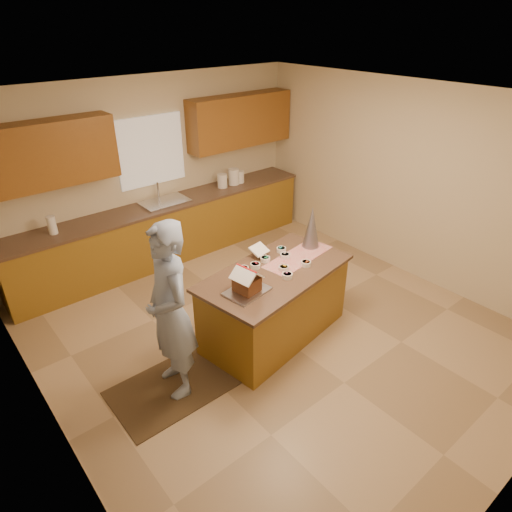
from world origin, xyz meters
name	(u,v)px	position (x,y,z in m)	size (l,w,h in m)	color
floor	(273,331)	(0.00, 0.00, 0.00)	(5.50, 5.50, 0.00)	tan
ceiling	(278,101)	(0.00, 0.00, 2.70)	(5.50, 5.50, 0.00)	silver
wall_back	(152,170)	(0.00, 2.75, 1.35)	(5.50, 5.50, 0.00)	beige
wall_left	(32,322)	(-2.50, 0.00, 1.35)	(5.50, 5.50, 0.00)	beige
wall_right	(408,182)	(2.50, 0.00, 1.35)	(5.50, 5.50, 0.00)	beige
stone_accent	(76,391)	(-2.48, -0.80, 1.25)	(2.50, 2.50, 0.00)	gray
window_curtain	(151,151)	(0.00, 2.72, 1.65)	(1.05, 0.03, 1.00)	white
back_counter_base	(168,232)	(0.00, 2.45, 0.44)	(4.80, 0.60, 0.88)	brown
back_counter_top	(165,204)	(0.00, 2.45, 0.90)	(4.85, 0.63, 0.04)	brown
upper_cabinet_left	(40,156)	(-1.55, 2.57, 1.90)	(1.85, 0.35, 0.80)	#945C1F
upper_cabinet_right	(240,121)	(1.55, 2.57, 1.90)	(1.85, 0.35, 0.80)	#945C1F
sink	(165,205)	(0.00, 2.45, 0.89)	(0.70, 0.45, 0.12)	silver
faucet	(158,191)	(0.00, 2.63, 1.06)	(0.03, 0.03, 0.28)	silver
island_base	(275,305)	(-0.02, -0.05, 0.42)	(1.73, 0.87, 0.85)	brown
island_top	(275,273)	(-0.02, -0.05, 0.87)	(1.81, 0.94, 0.04)	brown
table_runner	(298,257)	(0.40, 0.02, 0.89)	(0.96, 0.35, 0.01)	#A90C0D
baking_tray	(247,291)	(-0.54, -0.18, 0.90)	(0.44, 0.33, 0.02)	silver
cookbook	(259,250)	(0.06, 0.34, 0.97)	(0.21, 0.02, 0.17)	white
tinsel_tree	(312,227)	(0.71, 0.12, 1.15)	(0.21, 0.21, 0.53)	#A3A2AE
rug	(174,387)	(-1.41, -0.04, 0.01)	(1.26, 0.82, 0.01)	black
boy	(170,312)	(-1.36, -0.04, 0.94)	(0.68, 0.44, 1.85)	#8BA0C5
canister_a	(222,181)	(1.07, 2.45, 1.03)	(0.16, 0.16, 0.22)	white
canister_b	(234,177)	(1.30, 2.45, 1.05)	(0.18, 0.18, 0.26)	white
canister_c	(240,177)	(1.43, 2.45, 1.02)	(0.14, 0.14, 0.20)	white
paper_towel	(52,225)	(-1.63, 2.45, 1.04)	(0.11, 0.11, 0.24)	white
gingerbread_house	(247,282)	(-0.54, -0.18, 1.01)	(0.30, 0.31, 0.27)	#5F2919
candy_bowls	(276,263)	(0.07, 0.05, 0.91)	(0.76, 0.60, 0.05)	#D15524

